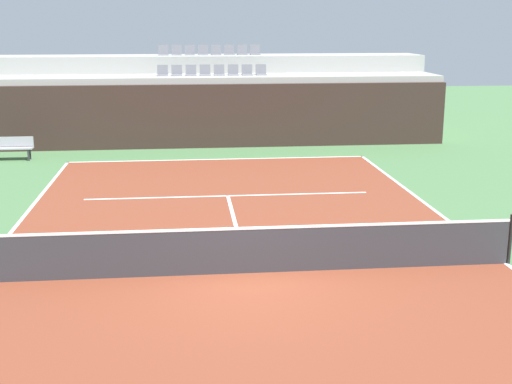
{
  "coord_description": "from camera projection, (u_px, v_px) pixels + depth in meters",
  "views": [
    {
      "loc": [
        -1.22,
        -13.12,
        4.96
      ],
      "look_at": [
        0.37,
        2.0,
        1.2
      ],
      "focal_mm": 48.45,
      "sensor_mm": 36.0,
      "label": 1
    }
  ],
  "objects": [
    {
      "name": "ground_plane",
      "position": [
        248.0,
        273.0,
        13.98
      ],
      "size": [
        80.0,
        80.0,
        0.0
      ],
      "primitive_type": "plane",
      "color": "#477042"
    },
    {
      "name": "court_surface",
      "position": [
        248.0,
        273.0,
        13.98
      ],
      "size": [
        11.0,
        24.0,
        0.01
      ],
      "primitive_type": "cube",
      "color": "brown",
      "rests_on": "ground_plane"
    },
    {
      "name": "baseline_far",
      "position": [
        218.0,
        159.0,
        25.51
      ],
      "size": [
        11.0,
        0.1,
        0.0
      ],
      "primitive_type": "cube",
      "color": "white",
      "rests_on": "court_surface"
    },
    {
      "name": "sideline_right",
      "position": [
        506.0,
        263.0,
        14.53
      ],
      "size": [
        0.1,
        24.0,
        0.0
      ],
      "primitive_type": "cube",
      "color": "white",
      "rests_on": "court_surface"
    },
    {
      "name": "service_line_far",
      "position": [
        228.0,
        196.0,
        20.16
      ],
      "size": [
        8.26,
        0.1,
        0.0
      ],
      "primitive_type": "cube",
      "color": "white",
      "rests_on": "court_surface"
    },
    {
      "name": "centre_service_line",
      "position": [
        236.0,
        227.0,
        17.07
      ],
      "size": [
        0.1,
        6.4,
        0.0
      ],
      "primitive_type": "cube",
      "color": "white",
      "rests_on": "court_surface"
    },
    {
      "name": "back_wall",
      "position": [
        214.0,
        116.0,
        27.71
      ],
      "size": [
        19.01,
        0.3,
        2.54
      ],
      "primitive_type": "cube",
      "color": "#33231E",
      "rests_on": "ground_plane"
    },
    {
      "name": "stands_tier_lower",
      "position": [
        213.0,
        109.0,
        28.98
      ],
      "size": [
        19.01,
        2.4,
        2.79
      ],
      "primitive_type": "cube",
      "color": "#9E9E99",
      "rests_on": "ground_plane"
    },
    {
      "name": "stands_tier_upper",
      "position": [
        210.0,
        95.0,
        31.21
      ],
      "size": [
        19.01,
        2.4,
        3.51
      ],
      "primitive_type": "cube",
      "color": "#9E9E99",
      "rests_on": "ground_plane"
    },
    {
      "name": "seating_row_lower",
      "position": [
        212.0,
        72.0,
        28.71
      ],
      "size": [
        4.54,
        0.44,
        0.44
      ],
      "color": "slate",
      "rests_on": "stands_tier_lower"
    },
    {
      "name": "seating_row_upper",
      "position": [
        210.0,
        52.0,
        30.85
      ],
      "size": [
        4.54,
        0.44,
        0.44
      ],
      "color": "slate",
      "rests_on": "stands_tier_upper"
    },
    {
      "name": "tennis_net",
      "position": [
        248.0,
        250.0,
        13.86
      ],
      "size": [
        11.08,
        0.08,
        1.07
      ],
      "color": "black",
      "rests_on": "court_surface"
    },
    {
      "name": "player_bench",
      "position": [
        12.0,
        146.0,
        25.32
      ],
      "size": [
        1.5,
        0.4,
        0.85
      ],
      "color": "#99999E",
      "rests_on": "ground_plane"
    }
  ]
}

